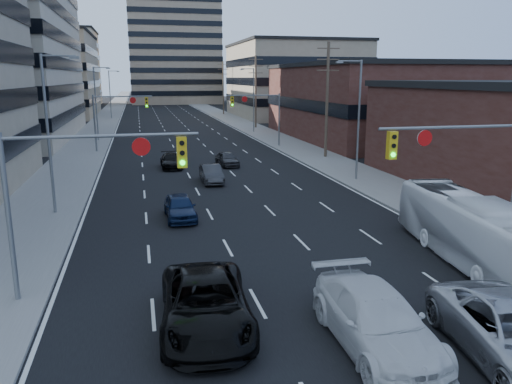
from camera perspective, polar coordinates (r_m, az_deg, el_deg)
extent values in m
cube|color=black|center=(140.07, -11.08, 9.58)|extent=(18.00, 300.00, 0.02)
cube|color=slate|center=(140.08, -15.85, 9.36)|extent=(5.00, 300.00, 0.15)
cube|color=slate|center=(140.99, -6.34, 9.78)|extent=(5.00, 300.00, 0.15)
cube|color=gray|center=(111.28, -23.31, 12.08)|extent=(20.00, 30.00, 16.00)
cube|color=#472119|center=(66.73, 13.28, 9.85)|extent=(20.00, 30.00, 9.00)
cube|color=gray|center=(102.41, 4.24, 12.53)|extent=(22.00, 28.00, 14.00)
cube|color=gray|center=(161.56, -9.61, 20.37)|extent=(26.00, 26.00, 58.00)
cube|color=#ADA089|center=(151.43, -22.33, 12.89)|extent=(24.00, 24.00, 20.00)
cube|color=gray|center=(144.71, 1.87, 12.28)|extent=(22.00, 22.00, 12.00)
cylinder|color=slate|center=(18.90, -26.39, -2.98)|extent=(0.18, 0.18, 6.00)
cylinder|color=slate|center=(17.89, -17.08, 6.14)|extent=(6.50, 0.12, 0.12)
cube|color=gold|center=(17.99, -8.48, 4.51)|extent=(0.35, 0.28, 1.10)
cylinder|color=black|center=(17.78, -8.47, 5.55)|extent=(0.18, 0.06, 0.18)
cylinder|color=black|center=(17.83, -8.43, 4.44)|extent=(0.18, 0.06, 0.18)
cylinder|color=#0CE526|center=(17.89, -8.40, 3.33)|extent=(0.18, 0.06, 0.18)
cylinder|color=white|center=(17.87, -12.99, 5.07)|extent=(0.64, 0.06, 0.64)
cylinder|color=slate|center=(21.68, 21.59, 6.90)|extent=(6.50, 0.12, 0.12)
cube|color=gold|center=(20.36, 15.26, 5.17)|extent=(0.35, 0.28, 1.10)
cylinder|color=black|center=(20.18, 15.53, 6.09)|extent=(0.18, 0.06, 0.18)
cylinder|color=black|center=(20.22, 15.47, 5.11)|extent=(0.18, 0.06, 0.18)
cylinder|color=#0CE526|center=(20.27, 15.42, 4.13)|extent=(0.18, 0.06, 0.18)
cylinder|color=white|center=(21.01, 18.72, 5.86)|extent=(0.64, 0.06, 0.64)
cylinder|color=slate|center=(55.13, -17.95, 7.41)|extent=(0.18, 0.18, 6.00)
cylinder|color=slate|center=(54.80, -14.98, 10.51)|extent=(6.00, 0.12, 0.12)
cube|color=gold|center=(54.81, -12.40, 9.96)|extent=(0.35, 0.28, 1.10)
cylinder|color=black|center=(54.64, -12.41, 10.32)|extent=(0.18, 0.06, 0.18)
cylinder|color=black|center=(54.65, -12.40, 9.95)|extent=(0.18, 0.06, 0.18)
cylinder|color=#0CE526|center=(54.67, -12.38, 9.59)|extent=(0.18, 0.06, 0.18)
cylinder|color=white|center=(54.76, -13.90, 10.15)|extent=(0.64, 0.06, 0.64)
cylinder|color=slate|center=(57.11, 2.66, 8.19)|extent=(0.18, 0.18, 6.00)
cylinder|color=slate|center=(56.20, -0.31, 10.99)|extent=(6.00, 0.12, 0.12)
cube|color=gold|center=(55.74, -2.75, 10.29)|extent=(0.35, 0.28, 1.10)
cylinder|color=black|center=(55.56, -2.73, 10.64)|extent=(0.18, 0.06, 0.18)
cylinder|color=black|center=(55.58, -2.72, 10.28)|extent=(0.18, 0.06, 0.18)
cylinder|color=#0CE526|center=(55.60, -2.72, 9.92)|extent=(0.18, 0.06, 0.18)
cylinder|color=white|center=(55.97, -1.32, 10.57)|extent=(0.64, 0.06, 0.64)
cylinder|color=#4C3D2D|center=(49.12, 8.11, 10.22)|extent=(0.28, 0.28, 11.00)
cube|color=#4C3D2D|center=(49.14, 8.30, 15.94)|extent=(2.20, 0.10, 0.10)
cube|color=#4C3D2D|center=(49.09, 8.26, 14.77)|extent=(2.20, 0.10, 0.10)
cube|color=#4C3D2D|center=(49.07, 8.22, 13.61)|extent=(2.20, 0.10, 0.10)
cylinder|color=#4C3D2D|center=(77.83, -0.03, 11.32)|extent=(0.28, 0.28, 11.00)
cube|color=#4C3D2D|center=(77.84, -0.03, 14.93)|extent=(2.20, 0.10, 0.10)
cube|color=#4C3D2D|center=(77.81, -0.03, 14.19)|extent=(2.20, 0.10, 0.10)
cube|color=#4C3D2D|center=(77.80, -0.03, 13.46)|extent=(2.20, 0.10, 0.10)
cylinder|color=#4C3D2D|center=(107.24, -3.77, 11.75)|extent=(0.28, 0.28, 11.00)
cube|color=#4C3D2D|center=(107.25, -3.81, 14.37)|extent=(2.20, 0.10, 0.10)
cube|color=#4C3D2D|center=(107.23, -3.80, 13.83)|extent=(2.20, 0.10, 0.10)
cube|color=#4C3D2D|center=(107.22, -3.79, 13.30)|extent=(2.20, 0.10, 0.10)
cylinder|color=slate|center=(30.33, -22.65, 5.82)|extent=(0.16, 0.16, 9.00)
cylinder|color=slate|center=(30.04, -21.66, 14.28)|extent=(1.80, 0.10, 0.10)
cube|color=slate|center=(29.94, -20.08, 14.26)|extent=(0.50, 0.22, 0.14)
cylinder|color=slate|center=(65.01, -17.82, 9.50)|extent=(0.16, 0.16, 9.00)
cylinder|color=slate|center=(64.88, -17.28, 13.43)|extent=(1.80, 0.10, 0.10)
cube|color=slate|center=(64.83, -16.55, 13.40)|extent=(0.50, 0.22, 0.14)
cylinder|color=slate|center=(99.92, -16.34, 10.61)|extent=(0.16, 0.16, 9.00)
cylinder|color=slate|center=(99.83, -15.97, 13.16)|extent=(1.80, 0.10, 0.10)
cube|color=slate|center=(99.80, -15.50, 13.14)|extent=(0.50, 0.22, 0.14)
cylinder|color=slate|center=(38.41, 11.65, 7.86)|extent=(0.16, 0.16, 9.00)
cylinder|color=slate|center=(37.92, 10.68, 14.50)|extent=(1.80, 0.10, 0.10)
cube|color=slate|center=(37.60, 9.53, 14.43)|extent=(0.50, 0.22, 0.14)
cylinder|color=slate|center=(71.64, -0.26, 10.38)|extent=(0.16, 0.16, 9.00)
cylinder|color=slate|center=(71.38, -0.99, 13.90)|extent=(1.80, 0.10, 0.10)
cube|color=slate|center=(71.21, -1.64, 13.83)|extent=(0.50, 0.22, 0.14)
imported|color=black|center=(16.09, -5.78, -12.59)|extent=(3.16, 6.14, 1.66)
imported|color=silver|center=(15.42, 13.54, -13.99)|extent=(2.46, 5.91, 1.71)
imported|color=white|center=(23.20, 23.40, -3.97)|extent=(3.70, 10.41, 2.84)
imported|color=#0E1A38|center=(28.16, -8.68, -1.70)|extent=(1.70, 4.07, 1.38)
imported|color=#2C2C2E|center=(37.63, -5.12, 2.07)|extent=(1.44, 4.05, 1.33)
imported|color=black|center=(44.23, -9.66, 3.52)|extent=(1.80, 4.34, 1.25)
imported|color=#303033|center=(44.69, -3.33, 3.81)|extent=(1.91, 3.93, 1.29)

